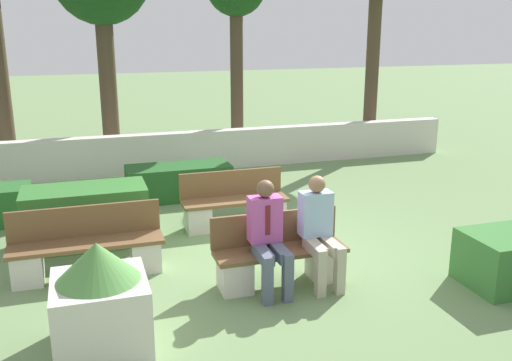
# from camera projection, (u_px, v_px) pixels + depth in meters

# --- Properties ---
(ground_plane) EXTENTS (60.00, 60.00, 0.00)m
(ground_plane) POSITION_uv_depth(u_px,v_px,m) (271.00, 252.00, 7.85)
(ground_plane) COLOR #6B8956
(perimeter_wall) EXTENTS (11.70, 0.30, 0.83)m
(perimeter_wall) POSITION_uv_depth(u_px,v_px,m) (198.00, 150.00, 12.20)
(perimeter_wall) COLOR beige
(perimeter_wall) RESTS_ON ground_plane
(bench_front) EXTENTS (1.60, 0.48, 0.84)m
(bench_front) POSITION_uv_depth(u_px,v_px,m) (280.00, 259.00, 6.86)
(bench_front) COLOR brown
(bench_front) RESTS_ON ground_plane
(bench_left_side) EXTENTS (1.87, 0.48, 0.84)m
(bench_left_side) POSITION_uv_depth(u_px,v_px,m) (87.00, 250.00, 7.08)
(bench_left_side) COLOR brown
(bench_left_side) RESTS_ON ground_plane
(bench_right_side) EXTENTS (1.64, 0.48, 0.84)m
(bench_right_side) POSITION_uv_depth(u_px,v_px,m) (235.00, 207.00, 8.78)
(bench_right_side) COLOR brown
(bench_right_side) RESTS_ON ground_plane
(person_seated_man) EXTENTS (0.38, 0.63, 1.32)m
(person_seated_man) POSITION_uv_depth(u_px,v_px,m) (268.00, 232.00, 6.57)
(person_seated_man) COLOR #515B70
(person_seated_man) RESTS_ON ground_plane
(person_seated_woman) EXTENTS (0.38, 0.63, 1.32)m
(person_seated_woman) POSITION_uv_depth(u_px,v_px,m) (319.00, 226.00, 6.75)
(person_seated_woman) COLOR #B2A893
(person_seated_woman) RESTS_ON ground_plane
(hedge_block_mid_left) EXTENTS (1.84, 0.74, 0.60)m
(hedge_block_mid_left) POSITION_uv_depth(u_px,v_px,m) (179.00, 182.00, 10.22)
(hedge_block_mid_left) COLOR #235623
(hedge_block_mid_left) RESTS_ON ground_plane
(hedge_block_mid_right) EXTENTS (1.69, 0.80, 0.83)m
(hedge_block_mid_right) POSITION_uv_depth(u_px,v_px,m) (86.00, 216.00, 8.06)
(hedge_block_mid_right) COLOR #33702D
(hedge_block_mid_right) RESTS_ON ground_plane
(planter_corner_left) EXTENTS (0.89, 0.89, 1.09)m
(planter_corner_left) POSITION_uv_depth(u_px,v_px,m) (100.00, 299.00, 5.42)
(planter_corner_left) COLOR beige
(planter_corner_left) RESTS_ON ground_plane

